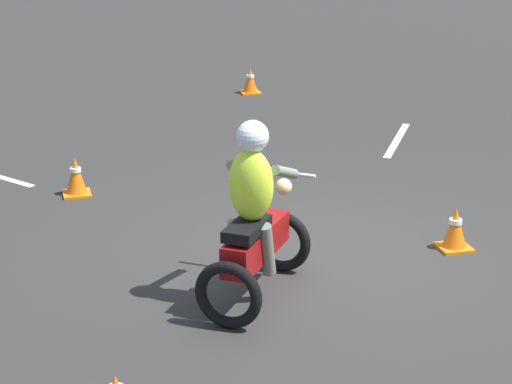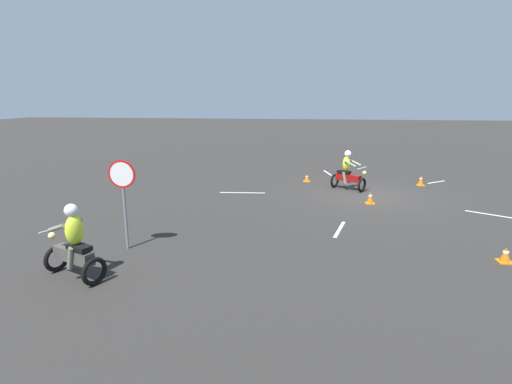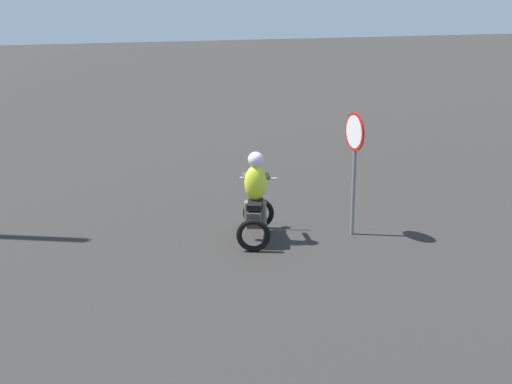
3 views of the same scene
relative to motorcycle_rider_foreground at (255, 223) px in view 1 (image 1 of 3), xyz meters
name	(u,v)px [view 1 (image 1 of 3)]	position (x,y,z in m)	size (l,w,h in m)	color
ground_plane	(323,258)	(-0.77, 0.89, -0.73)	(120.00, 120.00, 0.00)	#2D2B28
motorcycle_rider_foreground	(255,223)	(0.00, 0.00, 0.00)	(1.49, 1.30, 1.66)	black
traffic_cone_near_right	(76,177)	(-3.30, -1.31, -0.51)	(0.32, 0.32, 0.46)	orange
traffic_cone_mid_left	(455,229)	(-0.66, 2.24, -0.52)	(0.32, 0.32, 0.44)	orange
traffic_cone_far_right	(250,81)	(-7.85, 1.92, -0.52)	(0.32, 0.32, 0.43)	orange
lane_stripe_nw	(397,140)	(-4.57, 3.20, -0.72)	(0.10, 1.81, 0.01)	silver
lane_stripe_sw	(0,177)	(-4.21, -2.17, -0.72)	(0.10, 1.20, 0.01)	silver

